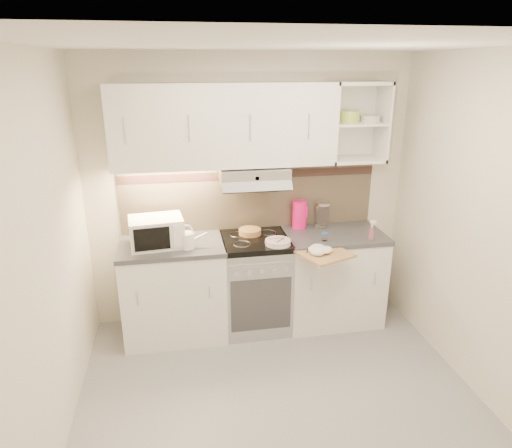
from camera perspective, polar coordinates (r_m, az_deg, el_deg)
name	(u,v)px	position (r m, az deg, el deg)	size (l,w,h in m)	color
ground	(281,403)	(3.67, 3.13, -21.41)	(3.00, 3.00, 0.00)	gray
room_shell	(274,179)	(3.23, 2.22, 5.60)	(3.04, 2.84, 2.52)	beige
base_cabinet_left	(175,291)	(4.27, -10.15, -8.29)	(0.90, 0.60, 0.86)	white
worktop_left	(172,246)	(4.09, -10.52, -2.70)	(0.92, 0.62, 0.04)	#47474C
base_cabinet_right	(331,279)	(4.50, 9.42, -6.74)	(0.90, 0.60, 0.86)	white
worktop_right	(334,235)	(4.33, 9.74, -1.38)	(0.92, 0.62, 0.04)	#47474C
electric_range	(255,283)	(4.32, -0.09, -7.36)	(0.60, 0.60, 0.90)	#B7B7BC
microwave	(156,232)	(4.02, -12.35, -0.97)	(0.48, 0.38, 0.25)	white
watering_can	(188,240)	(3.94, -8.51, -1.93)	(0.25, 0.13, 0.21)	white
plate_stack	(278,242)	(3.99, 2.76, -2.28)	(0.22, 0.22, 0.05)	silver
bread_loaf	(250,232)	(4.22, -0.76, -0.95)	(0.21, 0.21, 0.05)	#A56B40
pink_pitcher	(300,214)	(4.37, 5.48, 1.19)	(0.14, 0.13, 0.27)	#FF0F73
glass_jar	(322,215)	(4.42, 8.31, 1.15)	(0.13, 0.13, 0.25)	silver
spice_jar	(325,237)	(4.11, 8.59, -1.57)	(0.05, 0.05, 0.08)	white
spray_bottle	(372,232)	(4.20, 14.25, -0.95)	(0.08, 0.08, 0.20)	pink
cutting_board	(325,254)	(3.92, 8.60, -3.71)	(0.40, 0.36, 0.02)	tan
dish_towel	(322,249)	(3.89, 8.24, -3.14)	(0.25, 0.21, 0.07)	white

